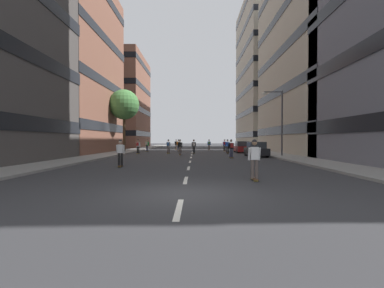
{
  "coord_description": "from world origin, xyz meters",
  "views": [
    {
      "loc": [
        0.42,
        -9.03,
        1.77
      ],
      "look_at": [
        0.0,
        25.32,
        1.2
      ],
      "focal_mm": 26.03,
      "sensor_mm": 36.0,
      "label": 1
    }
  ],
  "objects_px": {
    "parked_car_mid": "(242,147)",
    "streetlamp_right": "(278,116)",
    "parked_car_near": "(256,150)",
    "skater_2": "(178,144)",
    "skater_9": "(225,144)",
    "skater_3": "(209,144)",
    "skater_12": "(147,145)",
    "skater_0": "(120,152)",
    "skater_7": "(228,146)",
    "skater_1": "(180,146)",
    "skater_10": "(231,147)",
    "skater_4": "(138,146)",
    "skater_6": "(168,145)",
    "skater_8": "(254,158)",
    "skater_11": "(176,144)",
    "street_tree_near": "(124,105)",
    "skater_5": "(194,145)"
  },
  "relations": [
    {
      "from": "skater_2",
      "to": "skater_9",
      "type": "bearing_deg",
      "value": -11.28
    },
    {
      "from": "streetlamp_right",
      "to": "skater_10",
      "type": "distance_m",
      "value": 6.05
    },
    {
      "from": "skater_6",
      "to": "skater_9",
      "type": "distance_m",
      "value": 10.19
    },
    {
      "from": "skater_8",
      "to": "skater_6",
      "type": "bearing_deg",
      "value": 104.61
    },
    {
      "from": "parked_car_mid",
      "to": "skater_1",
      "type": "relative_size",
      "value": 2.47
    },
    {
      "from": "skater_10",
      "to": "skater_1",
      "type": "bearing_deg",
      "value": 134.29
    },
    {
      "from": "skater_0",
      "to": "skater_1",
      "type": "bearing_deg",
      "value": 77.62
    },
    {
      "from": "skater_10",
      "to": "skater_8",
      "type": "bearing_deg",
      "value": -93.42
    },
    {
      "from": "skater_0",
      "to": "skater_7",
      "type": "xyz_separation_m",
      "value": [
        8.89,
        17.36,
        0.0
      ]
    },
    {
      "from": "skater_7",
      "to": "skater_11",
      "type": "xyz_separation_m",
      "value": [
        -7.38,
        12.54,
        0.03
      ]
    },
    {
      "from": "skater_3",
      "to": "skater_12",
      "type": "xyz_separation_m",
      "value": [
        -9.24,
        -5.37,
        0.0
      ]
    },
    {
      "from": "parked_car_mid",
      "to": "streetlamp_right",
      "type": "distance_m",
      "value": 10.16
    },
    {
      "from": "skater_9",
      "to": "skater_3",
      "type": "bearing_deg",
      "value": 116.88
    },
    {
      "from": "skater_1",
      "to": "skater_12",
      "type": "bearing_deg",
      "value": 122.0
    },
    {
      "from": "street_tree_near",
      "to": "skater_3",
      "type": "height_order",
      "value": "street_tree_near"
    },
    {
      "from": "parked_car_near",
      "to": "skater_1",
      "type": "distance_m",
      "value": 8.57
    },
    {
      "from": "parked_car_mid",
      "to": "streetlamp_right",
      "type": "relative_size",
      "value": 0.68
    },
    {
      "from": "streetlamp_right",
      "to": "skater_2",
      "type": "xyz_separation_m",
      "value": [
        -10.96,
        14.7,
        -3.12
      ]
    },
    {
      "from": "parked_car_mid",
      "to": "skater_1",
      "type": "height_order",
      "value": "skater_1"
    },
    {
      "from": "parked_car_near",
      "to": "skater_12",
      "type": "relative_size",
      "value": 2.47
    },
    {
      "from": "skater_6",
      "to": "skater_7",
      "type": "bearing_deg",
      "value": 3.22
    },
    {
      "from": "parked_car_near",
      "to": "skater_6",
      "type": "xyz_separation_m",
      "value": [
        -9.66,
        5.96,
        0.32
      ]
    },
    {
      "from": "skater_5",
      "to": "skater_10",
      "type": "relative_size",
      "value": 1.0
    },
    {
      "from": "skater_3",
      "to": "skater_4",
      "type": "height_order",
      "value": "same"
    },
    {
      "from": "skater_0",
      "to": "skater_8",
      "type": "xyz_separation_m",
      "value": [
        7.37,
        -5.8,
        0.0
      ]
    },
    {
      "from": "street_tree_near",
      "to": "skater_3",
      "type": "xyz_separation_m",
      "value": [
        12.09,
        7.21,
        -5.53
      ]
    },
    {
      "from": "skater_1",
      "to": "parked_car_near",
      "type": "bearing_deg",
      "value": -20.39
    },
    {
      "from": "street_tree_near",
      "to": "skater_7",
      "type": "relative_size",
      "value": 4.79
    },
    {
      "from": "skater_1",
      "to": "skater_4",
      "type": "relative_size",
      "value": 1.0
    },
    {
      "from": "skater_10",
      "to": "skater_12",
      "type": "bearing_deg",
      "value": 127.25
    },
    {
      "from": "skater_10",
      "to": "skater_9",
      "type": "bearing_deg",
      "value": 86.47
    },
    {
      "from": "parked_car_near",
      "to": "skater_10",
      "type": "height_order",
      "value": "skater_10"
    },
    {
      "from": "skater_10",
      "to": "skater_3",
      "type": "bearing_deg",
      "value": 93.53
    },
    {
      "from": "skater_4",
      "to": "skater_6",
      "type": "xyz_separation_m",
      "value": [
        3.64,
        0.8,
        0.0
      ]
    },
    {
      "from": "skater_6",
      "to": "skater_11",
      "type": "relative_size",
      "value": 1.0
    },
    {
      "from": "parked_car_near",
      "to": "skater_12",
      "type": "xyz_separation_m",
      "value": [
        -13.28,
        11.38,
        0.32
      ]
    },
    {
      "from": "parked_car_mid",
      "to": "skater_1",
      "type": "bearing_deg",
      "value": -144.91
    },
    {
      "from": "skater_0",
      "to": "skater_2",
      "type": "distance_m",
      "value": 25.07
    },
    {
      "from": "skater_12",
      "to": "streetlamp_right",
      "type": "bearing_deg",
      "value": -38.23
    },
    {
      "from": "skater_2",
      "to": "skater_7",
      "type": "xyz_separation_m",
      "value": [
        6.69,
        -7.62,
        -0.03
      ]
    },
    {
      "from": "skater_9",
      "to": "skater_12",
      "type": "relative_size",
      "value": 1.0
    },
    {
      "from": "skater_0",
      "to": "skater_2",
      "type": "xyz_separation_m",
      "value": [
        2.2,
        24.98,
        0.03
      ]
    },
    {
      "from": "skater_5",
      "to": "skater_10",
      "type": "height_order",
      "value": "same"
    },
    {
      "from": "skater_7",
      "to": "skater_8",
      "type": "distance_m",
      "value": 23.22
    },
    {
      "from": "parked_car_mid",
      "to": "skater_10",
      "type": "bearing_deg",
      "value": -104.68
    },
    {
      "from": "skater_12",
      "to": "skater_10",
      "type": "bearing_deg",
      "value": -52.75
    },
    {
      "from": "skater_0",
      "to": "skater_10",
      "type": "bearing_deg",
      "value": 46.48
    },
    {
      "from": "parked_car_mid",
      "to": "skater_3",
      "type": "height_order",
      "value": "skater_3"
    },
    {
      "from": "parked_car_near",
      "to": "skater_2",
      "type": "relative_size",
      "value": 2.47
    },
    {
      "from": "parked_car_near",
      "to": "skater_6",
      "type": "relative_size",
      "value": 2.47
    }
  ]
}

